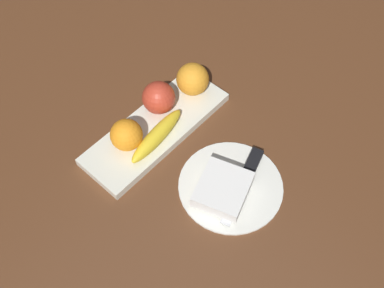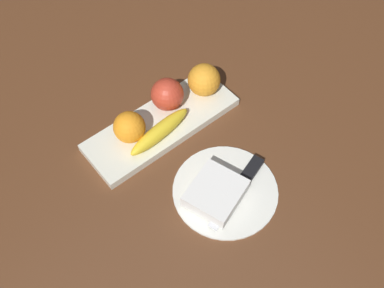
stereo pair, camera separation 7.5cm
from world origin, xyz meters
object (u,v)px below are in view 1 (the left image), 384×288
object	(u,v)px
banana	(157,136)
dinner_plate	(231,185)
orange_near_banana	(126,135)
knife	(248,174)
apple	(159,98)
orange_near_apple	(193,79)
fruit_tray	(156,128)
folded_napkin	(223,189)

from	to	relation	value
banana	dinner_plate	distance (m)	0.18
orange_near_banana	knife	xyz separation A→B (m)	(-0.11, 0.23, -0.04)
apple	dinner_plate	distance (m)	0.24
orange_near_apple	knife	xyz separation A→B (m)	(0.09, 0.23, -0.04)
fruit_tray	knife	distance (m)	0.22
apple	orange_near_apple	distance (m)	0.09
apple	orange_near_apple	xyz separation A→B (m)	(-0.09, 0.02, 0.00)
knife	fruit_tray	bearing A→B (deg)	-96.68
knife	dinner_plate	bearing A→B (deg)	-33.30
fruit_tray	folded_napkin	distance (m)	0.21
orange_near_apple	apple	bearing A→B (deg)	-12.10
fruit_tray	knife	bearing A→B (deg)	100.19
knife	apple	bearing A→B (deg)	-106.75
orange_near_banana	folded_napkin	bearing A→B (deg)	102.38
fruit_tray	apple	xyz separation A→B (m)	(-0.04, -0.03, 0.05)
orange_near_banana	knife	distance (m)	0.26
dinner_plate	folded_napkin	distance (m)	0.03
orange_near_banana	orange_near_apple	bearing A→B (deg)	179.87
fruit_tray	folded_napkin	bearing A→B (deg)	82.79
orange_near_banana	fruit_tray	bearing A→B (deg)	173.51
fruit_tray	orange_near_banana	xyz separation A→B (m)	(0.07, -0.01, 0.04)
banana	orange_near_banana	world-z (taller)	orange_near_banana
apple	folded_napkin	distance (m)	0.24
dinner_plate	knife	size ratio (longest dim) A/B	1.17
dinner_plate	fruit_tray	bearing A→B (deg)	-90.00
fruit_tray	orange_near_apple	bearing A→B (deg)	-176.42
fruit_tray	dinner_plate	size ratio (longest dim) A/B	1.65
orange_near_banana	dinner_plate	world-z (taller)	orange_near_banana
fruit_tray	orange_near_apple	size ratio (longest dim) A/B	4.73
orange_near_apple	knife	size ratio (longest dim) A/B	0.41
apple	orange_near_apple	world-z (taller)	orange_near_apple
banana	dinner_plate	size ratio (longest dim) A/B	0.77
orange_near_apple	banana	bearing A→B (deg)	14.25
orange_near_banana	folded_napkin	xyz separation A→B (m)	(-0.05, 0.21, -0.03)
banana	knife	world-z (taller)	banana
banana	folded_napkin	world-z (taller)	banana
fruit_tray	orange_near_apple	xyz separation A→B (m)	(-0.13, -0.01, 0.05)
orange_near_apple	dinner_plate	size ratio (longest dim) A/B	0.35
apple	folded_napkin	world-z (taller)	apple
banana	orange_near_apple	bearing A→B (deg)	7.21
apple	banana	distance (m)	0.09
fruit_tray	dinner_plate	distance (m)	0.21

